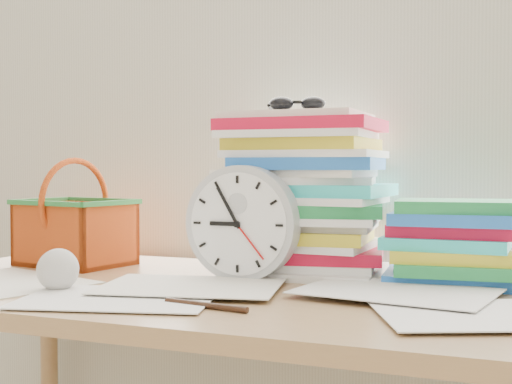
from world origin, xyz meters
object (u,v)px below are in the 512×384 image
at_px(book_stack, 456,243).
at_px(clock, 243,223).
at_px(desk, 228,326).
at_px(basket, 75,213).
at_px(paper_stack, 303,193).

bearing_deg(book_stack, clock, -165.27).
distance_m(desk, basket, 0.51).
relative_size(desk, basket, 5.78).
height_order(desk, book_stack, book_stack).
relative_size(paper_stack, book_stack, 1.25).
xyz_separation_m(clock, basket, (-0.45, 0.07, 0.01)).
distance_m(paper_stack, basket, 0.53).
bearing_deg(desk, clock, 91.56).
height_order(desk, paper_stack, paper_stack).
height_order(paper_stack, basket, paper_stack).
relative_size(clock, basket, 0.95).
xyz_separation_m(desk, book_stack, (0.40, 0.18, 0.16)).
xyz_separation_m(paper_stack, clock, (-0.08, -0.14, -0.06)).
bearing_deg(desk, basket, 162.24).
distance_m(book_stack, basket, 0.85).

